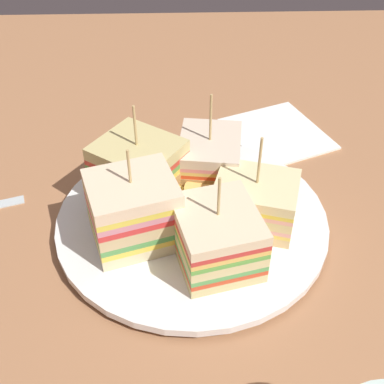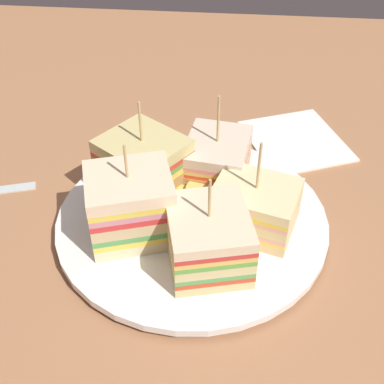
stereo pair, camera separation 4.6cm
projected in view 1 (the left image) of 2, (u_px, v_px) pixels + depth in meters
The scene contains 9 objects.
ground_plane at pixel (192, 233), 49.41cm from camera, with size 111.24×96.16×1.80cm, color #A56F49.
plate at pixel (192, 220), 48.29cm from camera, with size 25.85×25.85×1.37cm.
sandwich_wedge_0 at pixel (209, 160), 50.52cm from camera, with size 8.15×6.93×9.97cm.
sandwich_wedge_1 at pixel (139, 172), 48.06cm from camera, with size 9.67×9.86×10.39cm.
sandwich_wedge_2 at pixel (134, 211), 43.71cm from camera, with size 8.29×8.98×9.76cm.
sandwich_wedge_3 at pixel (217, 237), 42.12cm from camera, with size 8.78×8.17×9.03cm.
sandwich_wedge_4 at pixel (255, 202), 46.00cm from camera, with size 7.76×8.78×9.40cm.
chip_pile at pixel (199, 207), 47.23cm from camera, with size 6.48×5.64×2.51cm.
napkin at pixel (277, 133), 60.84cm from camera, with size 11.46×10.51×0.50cm, color white.
Camera 1 is at (-35.01, 1.15, 34.17)cm, focal length 46.86 mm.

